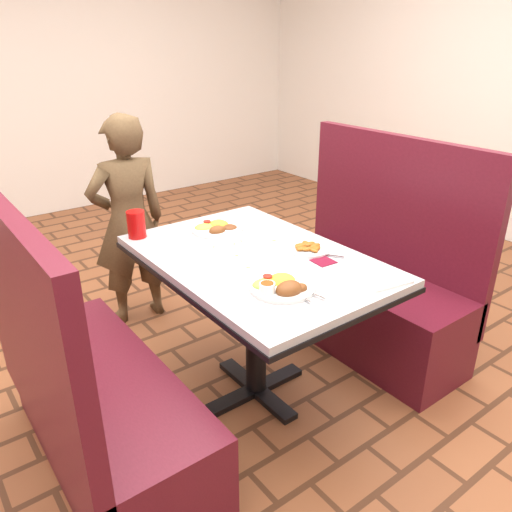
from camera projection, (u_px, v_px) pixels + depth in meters
name	position (u px, v px, depth m)	size (l,w,h in m)	color
dining_table	(256.00, 275.00, 2.26)	(0.81, 1.21, 0.75)	#BBBDC1
booth_bench_left	(93.00, 404.00, 1.95)	(0.47, 1.20, 1.17)	maroon
booth_bench_right	(368.00, 290.00, 2.83)	(0.47, 1.20, 1.17)	maroon
diner_person	(129.00, 222.00, 2.96)	(0.46, 0.30, 1.27)	brown
near_dinner_plate	(282.00, 283.00, 1.92)	(0.26, 0.26, 0.08)	white
far_dinner_plate	(217.00, 226.00, 2.51)	(0.25, 0.25, 0.07)	white
plantain_plate	(308.00, 248.00, 2.27)	(0.19, 0.19, 0.03)	white
maroon_napkin	(323.00, 261.00, 2.17)	(0.09, 0.09, 0.00)	maroon
spoon_utensil	(330.00, 255.00, 2.22)	(0.01, 0.13, 0.00)	#BABABF
red_tumbler	(136.00, 224.00, 2.41)	(0.09, 0.09, 0.13)	#BB0D0C
paper_napkin	(384.00, 280.00, 1.99)	(0.19, 0.14, 0.01)	white
knife_utensil	(299.00, 293.00, 1.88)	(0.01, 0.15, 0.00)	silver
fork_utensil	(311.00, 293.00, 1.88)	(0.01, 0.14, 0.00)	silver
lettuce_shreds	(255.00, 249.00, 2.29)	(0.28, 0.32, 0.00)	#A0CD52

